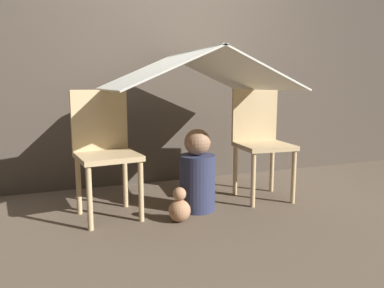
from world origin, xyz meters
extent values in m
plane|color=brown|center=(0.00, 0.00, 0.00)|extent=(8.80, 8.80, 0.00)
cube|color=#4C4238|center=(0.00, 1.01, 1.25)|extent=(7.00, 0.05, 2.50)
cylinder|color=#D1B27F|center=(-0.77, -0.03, 0.21)|extent=(0.04, 0.04, 0.42)
cylinder|color=#D1B27F|center=(-0.43, 0.01, 0.21)|extent=(0.04, 0.04, 0.42)
cylinder|color=#D1B27F|center=(-0.81, 0.31, 0.21)|extent=(0.04, 0.04, 0.42)
cylinder|color=#D1B27F|center=(-0.47, 0.35, 0.21)|extent=(0.04, 0.04, 0.42)
cube|color=#D1B27F|center=(-0.62, 0.16, 0.44)|extent=(0.45, 0.45, 0.04)
cube|color=#D1B27F|center=(-0.64, 0.34, 0.68)|extent=(0.40, 0.08, 0.43)
cylinder|color=#D1B27F|center=(0.44, 0.00, 0.21)|extent=(0.04, 0.04, 0.42)
cylinder|color=#D1B27F|center=(0.78, -0.03, 0.21)|extent=(0.04, 0.04, 0.42)
cylinder|color=#D1B27F|center=(0.46, 0.34, 0.21)|extent=(0.04, 0.04, 0.42)
cylinder|color=#D1B27F|center=(0.81, 0.32, 0.21)|extent=(0.04, 0.04, 0.42)
cube|color=#D1B27F|center=(0.62, 0.16, 0.44)|extent=(0.43, 0.43, 0.04)
cube|color=#D1B27F|center=(0.64, 0.34, 0.68)|extent=(0.40, 0.06, 0.43)
cube|color=silver|center=(-0.31, 0.16, 1.03)|extent=(0.63, 1.11, 0.28)
cube|color=silver|center=(0.31, 0.16, 1.03)|extent=(0.63, 1.11, 0.28)
cube|color=silver|center=(0.00, 0.16, 1.16)|extent=(0.04, 1.11, 0.01)
cylinder|color=#2D3351|center=(0.02, 0.10, 0.21)|extent=(0.27, 0.27, 0.42)
sphere|color=#9E7556|center=(0.02, 0.10, 0.51)|extent=(0.19, 0.19, 0.19)
sphere|color=tan|center=(-0.18, -0.09, 0.08)|extent=(0.15, 0.15, 0.15)
sphere|color=tan|center=(-0.18, -0.09, 0.19)|extent=(0.09, 0.09, 0.09)
camera|label=1|loc=(-0.97, -2.41, 0.93)|focal=35.00mm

